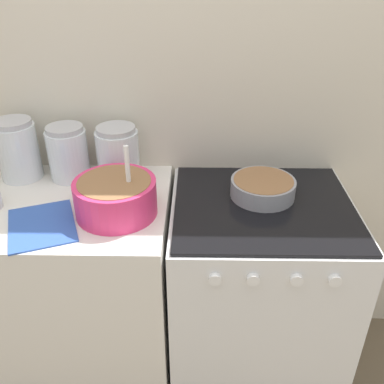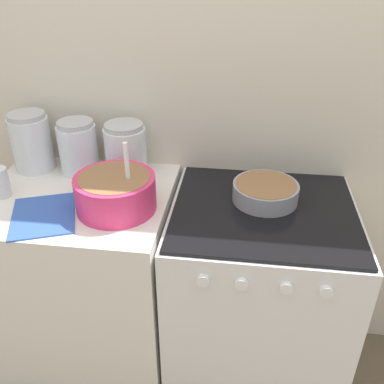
{
  "view_description": "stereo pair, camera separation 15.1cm",
  "coord_description": "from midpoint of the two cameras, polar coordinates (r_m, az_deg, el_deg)",
  "views": [
    {
      "loc": [
        0.11,
        -1.01,
        1.69
      ],
      "look_at": [
        0.09,
        0.3,
        0.93
      ],
      "focal_mm": 40.0,
      "sensor_mm": 36.0,
      "label": 1
    },
    {
      "loc": [
        0.26,
        -1.0,
        1.69
      ],
      "look_at": [
        0.09,
        0.3,
        0.93
      ],
      "focal_mm": 40.0,
      "sensor_mm": 36.0,
      "label": 2
    }
  ],
  "objects": [
    {
      "name": "wall_back",
      "position": [
        1.71,
        1.02,
        13.49
      ],
      "size": [
        4.41,
        0.05,
        2.4
      ],
      "color": "beige",
      "rests_on": "ground_plane"
    },
    {
      "name": "countertop_cabinet",
      "position": [
        1.88,
        -11.35,
        -12.13
      ],
      "size": [
        0.7,
        0.6,
        0.88
      ],
      "color": "silver",
      "rests_on": "ground_plane"
    },
    {
      "name": "stove",
      "position": [
        1.81,
        10.88,
        -14.13
      ],
      "size": [
        0.67,
        0.62,
        0.88
      ],
      "color": "silver",
      "rests_on": "ground_plane"
    },
    {
      "name": "mixing_bowl",
      "position": [
        1.49,
        -7.34,
        0.09
      ],
      "size": [
        0.28,
        0.28,
        0.25
      ],
      "color": "#E0336B",
      "rests_on": "countertop_cabinet"
    },
    {
      "name": "baking_pan",
      "position": [
        1.58,
        12.49,
        -0.02
      ],
      "size": [
        0.24,
        0.24,
        0.07
      ],
      "color": "gray",
      "rests_on": "stove"
    },
    {
      "name": "storage_jar_left",
      "position": [
        1.83,
        -18.35,
        5.87
      ],
      "size": [
        0.16,
        0.16,
        0.24
      ],
      "color": "silver",
      "rests_on": "countertop_cabinet"
    },
    {
      "name": "storage_jar_middle",
      "position": [
        1.76,
        -12.52,
        5.39
      ],
      "size": [
        0.16,
        0.16,
        0.22
      ],
      "color": "silver",
      "rests_on": "countertop_cabinet"
    },
    {
      "name": "storage_jar_right",
      "position": [
        1.71,
        -6.31,
        5.12
      ],
      "size": [
        0.17,
        0.17,
        0.21
      ],
      "color": "silver",
      "rests_on": "countertop_cabinet"
    },
    {
      "name": "tin_can",
      "position": [
        1.68,
        -21.94,
        1.11
      ],
      "size": [
        0.07,
        0.07,
        0.11
      ],
      "color": "silver",
      "rests_on": "countertop_cabinet"
    },
    {
      "name": "recipe_page",
      "position": [
        1.53,
        -16.58,
        -3.1
      ],
      "size": [
        0.29,
        0.32,
        0.01
      ],
      "color": "#3359B2",
      "rests_on": "countertop_cabinet"
    }
  ]
}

